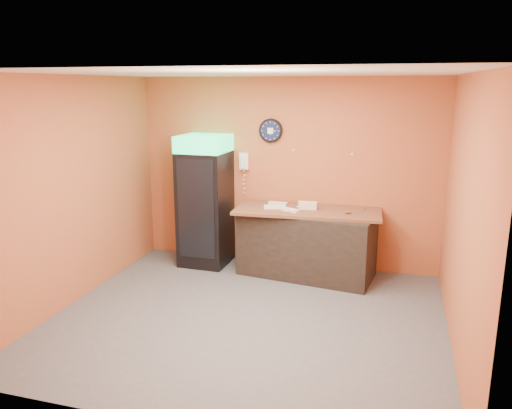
% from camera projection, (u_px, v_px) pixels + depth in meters
% --- Properties ---
extents(floor, '(4.50, 4.50, 0.00)m').
position_uv_depth(floor, '(247.00, 318.00, 5.87)').
color(floor, '#47474C').
rests_on(floor, ground).
extents(back_wall, '(4.50, 0.02, 2.80)m').
position_uv_depth(back_wall, '(286.00, 173.00, 7.41)').
color(back_wall, '#B55033').
rests_on(back_wall, floor).
extents(left_wall, '(0.02, 4.00, 2.80)m').
position_uv_depth(left_wall, '(73.00, 191.00, 6.15)').
color(left_wall, '#B55033').
rests_on(left_wall, floor).
extents(right_wall, '(0.02, 4.00, 2.80)m').
position_uv_depth(right_wall, '(464.00, 217.00, 4.94)').
color(right_wall, '#B55033').
rests_on(right_wall, floor).
extents(ceiling, '(4.50, 4.00, 0.02)m').
position_uv_depth(ceiling, '(246.00, 73.00, 5.21)').
color(ceiling, white).
rests_on(ceiling, back_wall).
extents(beverage_cooler, '(0.70, 0.72, 1.96)m').
position_uv_depth(beverage_cooler, '(204.00, 203.00, 7.46)').
color(beverage_cooler, black).
rests_on(beverage_cooler, floor).
extents(prep_counter, '(1.96, 1.07, 0.93)m').
position_uv_depth(prep_counter, '(307.00, 244.00, 7.13)').
color(prep_counter, black).
rests_on(prep_counter, floor).
extents(wall_clock, '(0.35, 0.06, 0.35)m').
position_uv_depth(wall_clock, '(271.00, 131.00, 7.30)').
color(wall_clock, black).
rests_on(wall_clock, back_wall).
extents(wall_phone, '(0.13, 0.11, 0.25)m').
position_uv_depth(wall_phone, '(244.00, 161.00, 7.50)').
color(wall_phone, white).
rests_on(wall_phone, back_wall).
extents(butcher_paper, '(2.08, 0.95, 0.04)m').
position_uv_depth(butcher_paper, '(308.00, 211.00, 7.02)').
color(butcher_paper, brown).
rests_on(butcher_paper, prep_counter).
extents(sub_roll_stack, '(0.26, 0.11, 0.11)m').
position_uv_depth(sub_roll_stack, '(308.00, 205.00, 7.01)').
color(sub_roll_stack, beige).
rests_on(sub_roll_stack, butcher_paper).
extents(wrapped_sandwich_left, '(0.31, 0.18, 0.04)m').
position_uv_depth(wrapped_sandwich_left, '(274.00, 207.00, 7.06)').
color(wrapped_sandwich_left, silver).
rests_on(wrapped_sandwich_left, butcher_paper).
extents(wrapped_sandwich_mid, '(0.27, 0.20, 0.04)m').
position_uv_depth(wrapped_sandwich_mid, '(290.00, 210.00, 6.90)').
color(wrapped_sandwich_mid, silver).
rests_on(wrapped_sandwich_mid, butcher_paper).
extents(wrapped_sandwich_right, '(0.27, 0.12, 0.04)m').
position_uv_depth(wrapped_sandwich_right, '(278.00, 204.00, 7.27)').
color(wrapped_sandwich_right, silver).
rests_on(wrapped_sandwich_right, butcher_paper).
extents(kitchen_tool, '(0.06, 0.06, 0.06)m').
position_uv_depth(kitchen_tool, '(307.00, 206.00, 7.09)').
color(kitchen_tool, silver).
rests_on(kitchen_tool, butcher_paper).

